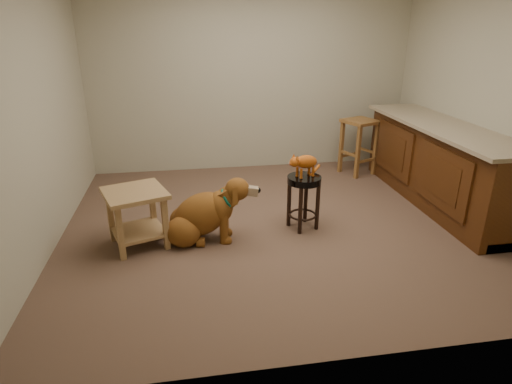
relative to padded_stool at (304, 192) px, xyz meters
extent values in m
cube|color=brown|center=(-0.20, 0.11, -0.40)|extent=(4.50, 4.00, 0.01)
cube|color=#A6A185|center=(-0.20, 2.11, 0.90)|extent=(4.50, 0.04, 2.60)
cube|color=#A6A185|center=(-0.20, -1.89, 0.90)|extent=(4.50, 0.04, 2.60)
cube|color=#A6A185|center=(-2.45, 0.11, 0.90)|extent=(0.04, 4.00, 2.60)
cube|color=#A6A185|center=(2.05, 0.11, 0.90)|extent=(0.04, 4.00, 2.60)
cube|color=#4E280D|center=(1.75, 0.41, 0.05)|extent=(0.60, 2.50, 0.90)
cube|color=gray|center=(1.72, 0.41, 0.52)|extent=(0.70, 2.56, 0.04)
cube|color=black|center=(1.79, 0.41, -0.35)|extent=(0.52, 2.50, 0.10)
cube|color=#4E280D|center=(1.44, -0.14, 0.10)|extent=(0.02, 0.90, 0.62)
cube|color=#4E280D|center=(1.44, 0.96, 0.10)|extent=(0.02, 0.90, 0.62)
cube|color=#40200B|center=(1.43, -0.14, 0.10)|extent=(0.02, 0.60, 0.40)
cube|color=#40200B|center=(1.43, 0.96, 0.10)|extent=(0.02, 0.60, 0.40)
cylinder|color=black|center=(0.06, 0.13, -0.15)|extent=(0.04, 0.04, 0.50)
cylinder|color=black|center=(-0.13, 0.06, -0.15)|extent=(0.04, 0.04, 0.50)
cylinder|color=black|center=(0.13, -0.06, -0.15)|extent=(0.04, 0.04, 0.50)
cylinder|color=black|center=(-0.06, -0.13, -0.15)|extent=(0.04, 0.04, 0.50)
torus|color=black|center=(0.00, 0.00, -0.26)|extent=(0.37, 0.37, 0.02)
cylinder|color=black|center=(0.00, 0.00, 0.13)|extent=(0.34, 0.34, 0.07)
cube|color=brown|center=(1.31, 1.78, -0.04)|extent=(0.06, 0.06, 0.72)
cube|color=brown|center=(1.00, 1.65, -0.04)|extent=(0.06, 0.06, 0.72)
cube|color=brown|center=(1.43, 1.47, -0.04)|extent=(0.06, 0.06, 0.72)
cube|color=brown|center=(1.13, 1.35, -0.04)|extent=(0.06, 0.06, 0.72)
cube|color=brown|center=(1.22, 1.56, 0.34)|extent=(0.54, 0.54, 0.04)
cube|color=#977245|center=(-1.52, 0.15, -0.14)|extent=(0.07, 0.07, 0.52)
cube|color=#977245|center=(-1.91, 0.02, -0.14)|extent=(0.07, 0.07, 0.52)
cube|color=#977245|center=(-1.39, -0.23, -0.14)|extent=(0.07, 0.07, 0.52)
cube|color=#977245|center=(-1.78, -0.37, -0.14)|extent=(0.07, 0.07, 0.52)
cube|color=#977245|center=(-1.65, -0.11, 0.14)|extent=(0.69, 0.69, 0.04)
cube|color=#977245|center=(-1.65, -0.11, -0.26)|extent=(0.58, 0.58, 0.03)
ellipsoid|color=brown|center=(-1.20, 0.05, -0.26)|extent=(0.37, 0.32, 0.31)
ellipsoid|color=brown|center=(-1.23, -0.20, -0.26)|extent=(0.37, 0.32, 0.31)
cylinder|color=brown|center=(-1.03, 0.05, -0.36)|extent=(0.09, 0.11, 0.10)
cylinder|color=brown|center=(-1.07, -0.24, -0.36)|extent=(0.09, 0.11, 0.10)
ellipsoid|color=brown|center=(-1.05, -0.10, -0.13)|extent=(0.74, 0.46, 0.63)
ellipsoid|color=brown|center=(-0.87, -0.12, -0.05)|extent=(0.30, 0.32, 0.32)
cylinder|color=brown|center=(-0.82, -0.04, -0.22)|extent=(0.09, 0.09, 0.37)
cylinder|color=brown|center=(-0.84, -0.21, -0.22)|extent=(0.09, 0.09, 0.37)
sphere|color=brown|center=(-0.79, -0.04, -0.38)|extent=(0.10, 0.10, 0.10)
sphere|color=brown|center=(-0.81, -0.22, -0.38)|extent=(0.10, 0.10, 0.10)
cylinder|color=brown|center=(-0.79, -0.13, 0.04)|extent=(0.25, 0.19, 0.23)
ellipsoid|color=brown|center=(-0.70, -0.14, 0.13)|extent=(0.26, 0.24, 0.22)
cube|color=#8F7759|center=(-0.57, -0.16, 0.11)|extent=(0.16, 0.10, 0.10)
sphere|color=black|center=(-0.50, -0.17, 0.11)|extent=(0.05, 0.05, 0.05)
cube|color=brown|center=(-0.70, -0.04, 0.10)|extent=(0.06, 0.06, 0.17)
cube|color=brown|center=(-0.73, -0.24, 0.10)|extent=(0.06, 0.06, 0.17)
torus|color=#0B5A41|center=(-0.79, -0.13, 0.03)|extent=(0.15, 0.22, 0.19)
cylinder|color=#D8BF4C|center=(-0.74, -0.14, -0.03)|extent=(0.01, 0.04, 0.04)
cylinder|color=brown|center=(-1.40, 0.00, -0.37)|extent=(0.30, 0.13, 0.07)
ellipsoid|color=#A74910|center=(0.01, 0.00, 0.32)|extent=(0.29, 0.21, 0.17)
cylinder|color=#A74910|center=(-0.07, 0.01, 0.21)|extent=(0.03, 0.03, 0.10)
sphere|color=#A74910|center=(-0.07, 0.01, 0.17)|extent=(0.03, 0.03, 0.03)
cylinder|color=#A74910|center=(-0.05, -0.05, 0.21)|extent=(0.03, 0.03, 0.10)
sphere|color=#A74910|center=(-0.05, -0.05, 0.17)|extent=(0.03, 0.03, 0.03)
cylinder|color=#A74910|center=(0.06, 0.06, 0.21)|extent=(0.03, 0.03, 0.10)
sphere|color=#A74910|center=(0.06, 0.06, 0.17)|extent=(0.03, 0.03, 0.03)
cylinder|color=#A74910|center=(0.09, -0.01, 0.21)|extent=(0.03, 0.03, 0.10)
sphere|color=#A74910|center=(0.09, -0.01, 0.17)|extent=(0.03, 0.03, 0.03)
sphere|color=#A74910|center=(-0.12, -0.04, 0.34)|extent=(0.10, 0.10, 0.10)
sphere|color=#A74910|center=(-0.16, -0.05, 0.33)|extent=(0.04, 0.04, 0.04)
sphere|color=brown|center=(-0.17, -0.06, 0.33)|extent=(0.01, 0.01, 0.01)
cone|color=#A74910|center=(-0.12, -0.01, 0.39)|extent=(0.05, 0.05, 0.05)
cone|color=#C66B60|center=(-0.12, -0.01, 0.38)|extent=(0.03, 0.03, 0.03)
cone|color=#A74910|center=(-0.10, -0.07, 0.39)|extent=(0.05, 0.05, 0.05)
cone|color=#C66B60|center=(-0.10, -0.07, 0.38)|extent=(0.03, 0.03, 0.03)
cylinder|color=#A74910|center=(0.13, 0.08, 0.19)|extent=(0.16, 0.16, 0.10)
camera|label=1|loc=(-1.14, -3.91, 1.61)|focal=30.00mm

